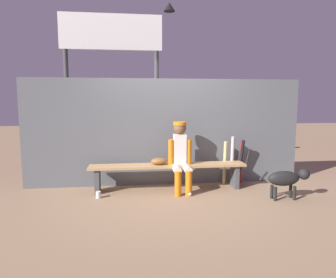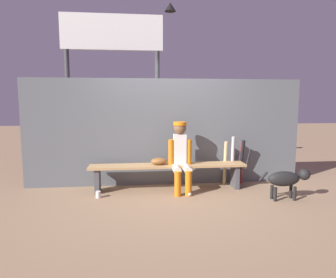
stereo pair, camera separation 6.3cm
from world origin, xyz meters
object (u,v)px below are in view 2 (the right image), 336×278
Objects in this scene: dugout_bench at (168,170)px; baseball at (189,194)px; dog at (287,179)px; baseball_glove at (159,161)px; bat_aluminum_silver at (232,161)px; player_seated at (181,154)px; scoreboard at (116,54)px; bat_wood_natural at (225,163)px; cup_on_ground at (98,195)px; bat_aluminum_black at (241,162)px; cup_on_bench at (178,161)px; bat_aluminum_red at (241,163)px.

baseball is (0.31, -0.41, -0.32)m from dugout_bench.
dog reaches higher than baseball.
bat_aluminum_silver reaches higher than baseball_glove.
player_seated is 0.33× the size of scoreboard.
bat_wood_natural reaches higher than cup_on_ground.
bat_wood_natural reaches higher than baseball.
bat_wood_natural is 0.30m from bat_aluminum_black.
baseball_glove is 2.12m from dog.
bat_aluminum_black is 1.30m from baseball.
player_seated reaches higher than bat_aluminum_silver.
bat_aluminum_silver reaches higher than bat_aluminum_black.
baseball is 0.62m from cup_on_bench.
bat_aluminum_silver is 1.14× the size of bat_aluminum_red.
cup_on_bench is at bearing 156.29° from dog.
baseball_glove is 0.78m from baseball.
bat_aluminum_silver is 2.50m from cup_on_ground.
player_seated is 10.97× the size of cup_on_ground.
bat_wood_natural is at bearing -31.92° from scoreboard.
bat_aluminum_red is 1.27m from cup_on_bench.
bat_aluminum_red is at bearing 1.94° from bat_wood_natural.
bat_aluminum_red is 0.95× the size of dog.
bat_aluminum_silver is at bearing 12.00° from cup_on_bench.
dugout_bench is at bearing 127.27° from baseball.
baseball_glove is 0.31× the size of bat_aluminum_silver.
baseball is (-0.93, -0.61, -0.42)m from bat_aluminum_silver.
bat_aluminum_red is at bearing 7.19° from bat_aluminum_silver.
dog is at bearing -20.68° from baseball_glove.
player_seated reaches higher than cup_on_bench.
player_seated is 1.43× the size of dog.
bat_aluminum_silver is at bearing 121.64° from dog.
bat_aluminum_silver is at bearing 16.77° from player_seated.
bat_aluminum_silver reaches higher than baseball.
bat_wood_natural is at bearing 14.43° from cup_on_bench.
cup_on_ground is 0.03× the size of scoreboard.
player_seated is 10.97× the size of cup_on_bench.
bat_wood_natural is 0.96m from cup_on_bench.
bat_aluminum_silver reaches higher than dog.
baseball is at bearing -71.40° from player_seated.
scoreboard reaches higher than cup_on_bench.
bat_aluminum_silver is 8.32× the size of cup_on_ground.
cup_on_ground is at bearing -167.22° from cup_on_bench.
bat_wood_natural is 0.15m from bat_aluminum_silver.
cup_on_ground is (-1.49, 0.08, 0.02)m from baseball.
bat_aluminum_black reaches higher than cup_on_bench.
scoreboard reaches higher than baseball_glove.
bat_wood_natural is 7.42× the size of cup_on_bench.
bat_wood_natural is 0.23× the size of scoreboard.
bat_aluminum_silver is at bearing 12.44° from cup_on_ground.
player_seated is 1.42× the size of bat_aluminum_black.
scoreboard is at bearing 126.00° from player_seated.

